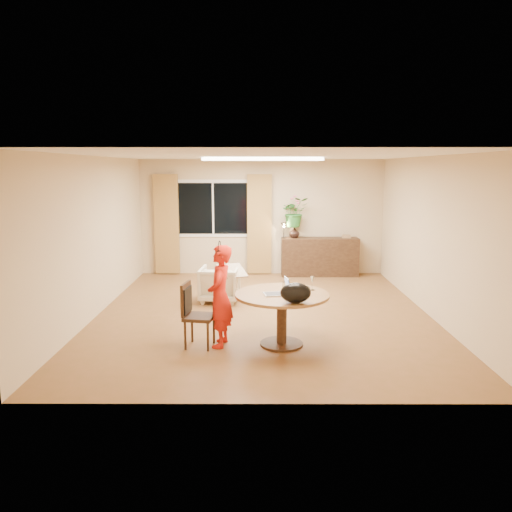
{
  "coord_description": "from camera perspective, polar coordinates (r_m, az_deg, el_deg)",
  "views": [
    {
      "loc": [
        -0.1,
        -8.06,
        2.41
      ],
      "look_at": [
        -0.12,
        -0.2,
        1.02
      ],
      "focal_mm": 35.0,
      "sensor_mm": 36.0,
      "label": 1
    }
  ],
  "objects": [
    {
      "name": "bouquet",
      "position": [
        11.15,
        4.43,
        5.02
      ],
      "size": [
        0.69,
        0.63,
        0.66
      ],
      "primitive_type": "imported",
      "rotation": [
        0.0,
        0.0,
        0.21
      ],
      "color": "#2E6024",
      "rests_on": "vase"
    },
    {
      "name": "curtain_right",
      "position": [
        11.29,
        0.39,
        3.62
      ],
      "size": [
        0.55,
        0.08,
        2.25
      ],
      "primitive_type": "cube",
      "color": "olive",
      "rests_on": "wall_back"
    },
    {
      "name": "vase",
      "position": [
        11.19,
        4.4,
        2.7
      ],
      "size": [
        0.25,
        0.25,
        0.25
      ],
      "primitive_type": "imported",
      "rotation": [
        0.0,
        0.0,
        0.05
      ],
      "color": "black",
      "rests_on": "sideboard"
    },
    {
      "name": "floor",
      "position": [
        8.42,
        0.81,
        -6.59
      ],
      "size": [
        6.5,
        6.5,
        0.0
      ],
      "primitive_type": "plane",
      "color": "brown",
      "rests_on": "ground"
    },
    {
      "name": "curtain_left",
      "position": [
        11.47,
        -10.18,
        3.57
      ],
      "size": [
        0.55,
        0.08,
        2.25
      ],
      "primitive_type": "cube",
      "color": "olive",
      "rests_on": "wall_back"
    },
    {
      "name": "child",
      "position": [
        6.78,
        -4.13,
        -4.59
      ],
      "size": [
        0.54,
        0.38,
        1.4
      ],
      "primitive_type": "imported",
      "rotation": [
        0.0,
        0.0,
        -1.67
      ],
      "color": "red",
      "rests_on": "floor"
    },
    {
      "name": "book_stack",
      "position": [
        11.35,
        10.28,
        2.23
      ],
      "size": [
        0.22,
        0.19,
        0.08
      ],
      "primitive_type": null,
      "rotation": [
        0.0,
        0.0,
        0.3
      ],
      "color": "brown",
      "rests_on": "sideboard"
    },
    {
      "name": "pot_lid",
      "position": [
        7.08,
        5.21,
        -3.56
      ],
      "size": [
        0.3,
        0.3,
        0.04
      ],
      "primitive_type": null,
      "rotation": [
        0.0,
        0.0,
        -0.31
      ],
      "color": "white",
      "rests_on": "dining_table"
    },
    {
      "name": "wine_glass",
      "position": [
        6.99,
        6.43,
        -3.1
      ],
      "size": [
        0.09,
        0.09,
        0.2
      ],
      "primitive_type": null,
      "rotation": [
        0.0,
        0.0,
        -0.33
      ],
      "color": "white",
      "rests_on": "dining_table"
    },
    {
      "name": "laptop",
      "position": [
        6.7,
        2.36,
        -3.44
      ],
      "size": [
        0.39,
        0.3,
        0.24
      ],
      "primitive_type": null,
      "rotation": [
        0.0,
        0.0,
        0.17
      ],
      "color": "#B7B7BC",
      "rests_on": "dining_table"
    },
    {
      "name": "wall_back",
      "position": [
        11.37,
        0.64,
        4.45
      ],
      "size": [
        5.5,
        0.0,
        5.5
      ],
      "primitive_type": "plane",
      "rotation": [
        1.57,
        0.0,
        0.0
      ],
      "color": "#D4BB89",
      "rests_on": "floor"
    },
    {
      "name": "tumbler",
      "position": [
        7.0,
        3.33,
        -3.4
      ],
      "size": [
        0.1,
        0.1,
        0.11
      ],
      "primitive_type": null,
      "rotation": [
        0.0,
        0.0,
        -0.35
      ],
      "color": "white",
      "rests_on": "dining_table"
    },
    {
      "name": "wall_left",
      "position": [
        8.56,
        -17.92,
        2.11
      ],
      "size": [
        0.0,
        6.5,
        6.5
      ],
      "primitive_type": "plane",
      "rotation": [
        1.57,
        0.0,
        1.57
      ],
      "color": "#D4BB89",
      "rests_on": "floor"
    },
    {
      "name": "handbag",
      "position": [
        6.3,
        4.55,
        -4.23
      ],
      "size": [
        0.41,
        0.26,
        0.26
      ],
      "primitive_type": null,
      "rotation": [
        0.0,
        0.0,
        -0.08
      ],
      "color": "black",
      "rests_on": "dining_table"
    },
    {
      "name": "dining_table",
      "position": [
        6.82,
        2.98,
        -5.57
      ],
      "size": [
        1.28,
        1.28,
        0.73
      ],
      "color": "brown",
      "rests_on": "floor"
    },
    {
      "name": "desk_lamp",
      "position": [
        11.12,
        3.19,
        2.98
      ],
      "size": [
        0.18,
        0.18,
        0.37
      ],
      "primitive_type": null,
      "rotation": [
        0.0,
        0.0,
        0.24
      ],
      "color": "black",
      "rests_on": "sideboard"
    },
    {
      "name": "dining_chair",
      "position": [
        6.84,
        -6.48,
        -6.73
      ],
      "size": [
        0.48,
        0.45,
        0.89
      ],
      "primitive_type": null,
      "rotation": [
        0.0,
        0.0,
        -0.17
      ],
      "color": "black",
      "rests_on": "floor"
    },
    {
      "name": "wall_right",
      "position": [
        8.62,
        19.44,
        2.08
      ],
      "size": [
        0.0,
        6.5,
        6.5
      ],
      "primitive_type": "plane",
      "rotation": [
        1.57,
        0.0,
        -1.57
      ],
      "color": "#D4BB89",
      "rests_on": "floor"
    },
    {
      "name": "window",
      "position": [
        11.37,
        -4.93,
        5.43
      ],
      "size": [
        1.7,
        0.03,
        1.3
      ],
      "color": "white",
      "rests_on": "wall_back"
    },
    {
      "name": "ceiling",
      "position": [
        8.07,
        0.85,
        11.4
      ],
      "size": [
        6.5,
        6.5,
        0.0
      ],
      "primitive_type": "plane",
      "rotation": [
        3.14,
        0.0,
        0.0
      ],
      "color": "white",
      "rests_on": "wall_back"
    },
    {
      "name": "throw",
      "position": [
        9.0,
        -2.78,
        -1.21
      ],
      "size": [
        0.61,
        0.67,
        0.03
      ],
      "primitive_type": null,
      "rotation": [
        0.0,
        0.0,
        0.35
      ],
      "color": "beige",
      "rests_on": "armchair"
    },
    {
      "name": "armchair",
      "position": [
        9.13,
        -4.19,
        -3.21
      ],
      "size": [
        0.74,
        0.76,
        0.64
      ],
      "primitive_type": "imported",
      "rotation": [
        0.0,
        0.0,
        3.06
      ],
      "color": "beige",
      "rests_on": "floor"
    },
    {
      "name": "ceiling_panel",
      "position": [
        9.26,
        0.76,
        11.01
      ],
      "size": [
        2.2,
        0.35,
        0.05
      ],
      "primitive_type": "cube",
      "color": "white",
      "rests_on": "ceiling"
    },
    {
      "name": "sideboard",
      "position": [
        11.34,
        7.29,
        -0.09
      ],
      "size": [
        1.72,
        0.42,
        0.86
      ],
      "primitive_type": "cube",
      "color": "black",
      "rests_on": "floor"
    }
  ]
}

